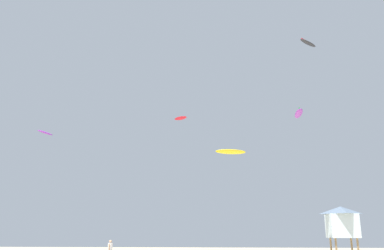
{
  "coord_description": "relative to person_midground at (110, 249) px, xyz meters",
  "views": [
    {
      "loc": [
        2.87,
        -11.54,
        2.13
      ],
      "look_at": [
        0.0,
        19.83,
        10.81
      ],
      "focal_mm": 37.31,
      "sensor_mm": 36.0,
      "label": 1
    }
  ],
  "objects": [
    {
      "name": "kite_aloft_5",
      "position": [
        3.16,
        20.38,
        16.92
      ],
      "size": [
        2.12,
        1.61,
        0.5
      ],
      "color": "red"
    },
    {
      "name": "lifeguard_tower",
      "position": [
        17.9,
        -1.9,
        2.06
      ],
      "size": [
        2.3,
        2.3,
        4.15
      ],
      "color": "#8C704C",
      "rests_on": "ground"
    },
    {
      "name": "kite_aloft_0",
      "position": [
        -13.81,
        15.05,
        13.86
      ],
      "size": [
        1.52,
        2.8,
        0.5
      ],
      "color": "purple"
    },
    {
      "name": "kite_aloft_1",
      "position": [
        20.98,
        17.9,
        26.45
      ],
      "size": [
        3.09,
        3.22,
        0.64
      ],
      "color": "#2D2D33"
    },
    {
      "name": "kite_aloft_4",
      "position": [
        14.68,
        -5.73,
        9.31
      ],
      "size": [
        0.87,
        2.16,
        0.44
      ],
      "color": "purple"
    },
    {
      "name": "person_midground",
      "position": [
        0.0,
        0.0,
        0.0
      ],
      "size": [
        0.39,
        0.56,
        1.71
      ],
      "rotation": [
        0.0,
        0.0,
        3.02
      ],
      "color": "silver",
      "rests_on": "ground"
    },
    {
      "name": "kite_aloft_3",
      "position": [
        9.91,
        1.04,
        8.05
      ],
      "size": [
        2.83,
        1.52,
        0.47
      ],
      "color": "yellow"
    }
  ]
}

